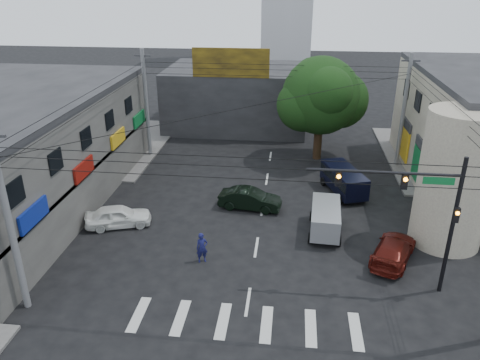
% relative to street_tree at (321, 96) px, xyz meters
% --- Properties ---
extents(ground, '(160.00, 160.00, 0.00)m').
position_rel_street_tree_xyz_m(ground, '(-4.00, -17.00, -5.47)').
color(ground, black).
rests_on(ground, ground).
extents(sidewalk_far_left, '(16.00, 16.00, 0.15)m').
position_rel_street_tree_xyz_m(sidewalk_far_left, '(-22.00, 1.00, -5.40)').
color(sidewalk_far_left, '#514F4C').
rests_on(sidewalk_far_left, ground).
extents(corner_column, '(4.00, 4.00, 8.00)m').
position_rel_street_tree_xyz_m(corner_column, '(7.00, -13.00, -1.47)').
color(corner_column, gray).
rests_on(corner_column, ground).
extents(building_far, '(14.00, 10.00, 6.00)m').
position_rel_street_tree_xyz_m(building_far, '(-8.00, 9.00, -2.47)').
color(building_far, '#232326').
rests_on(building_far, ground).
extents(billboard, '(7.00, 0.30, 2.60)m').
position_rel_street_tree_xyz_m(billboard, '(-8.00, 4.10, 1.83)').
color(billboard, olive).
rests_on(billboard, building_far).
extents(street_tree, '(6.40, 6.40, 8.70)m').
position_rel_street_tree_xyz_m(street_tree, '(0.00, 0.00, 0.00)').
color(street_tree, black).
rests_on(street_tree, ground).
extents(traffic_gantry, '(7.10, 0.35, 7.20)m').
position_rel_street_tree_xyz_m(traffic_gantry, '(3.82, -18.00, -0.64)').
color(traffic_gantry, black).
rests_on(traffic_gantry, ground).
extents(utility_pole_near_left, '(0.32, 0.32, 9.20)m').
position_rel_street_tree_xyz_m(utility_pole_near_left, '(-14.50, -21.50, -0.87)').
color(utility_pole_near_left, '#59595B').
rests_on(utility_pole_near_left, ground).
extents(utility_pole_far_left, '(0.32, 0.32, 9.20)m').
position_rel_street_tree_xyz_m(utility_pole_far_left, '(-14.50, -1.00, -0.87)').
color(utility_pole_far_left, '#59595B').
rests_on(utility_pole_far_left, ground).
extents(utility_pole_far_right, '(0.32, 0.32, 9.20)m').
position_rel_street_tree_xyz_m(utility_pole_far_right, '(6.50, -1.00, -0.87)').
color(utility_pole_far_right, '#59595B').
rests_on(utility_pole_far_right, ground).
extents(dark_sedan, '(2.46, 4.56, 1.39)m').
position_rel_street_tree_xyz_m(dark_sedan, '(-4.85, -10.09, -4.78)').
color(dark_sedan, black).
rests_on(dark_sedan, ground).
extents(white_compact, '(4.05, 5.03, 1.38)m').
position_rel_street_tree_xyz_m(white_compact, '(-12.85, -13.45, -4.78)').
color(white_compact, white).
rests_on(white_compact, ground).
extents(maroon_sedan, '(5.10, 5.86, 1.32)m').
position_rel_street_tree_xyz_m(maroon_sedan, '(3.63, -15.44, -4.82)').
color(maroon_sedan, '#4A0F0A').
rests_on(maroon_sedan, ground).
extents(silver_minivan, '(4.24, 2.16, 1.74)m').
position_rel_street_tree_xyz_m(silver_minivan, '(0.03, -12.78, -4.60)').
color(silver_minivan, gray).
rests_on(silver_minivan, ground).
extents(navy_van, '(5.73, 4.61, 1.86)m').
position_rel_street_tree_xyz_m(navy_van, '(1.63, -6.91, -4.54)').
color(navy_van, black).
rests_on(navy_van, ground).
extents(traffic_officer, '(0.93, 0.86, 1.75)m').
position_rel_street_tree_xyz_m(traffic_officer, '(-6.86, -16.79, -4.60)').
color(traffic_officer, '#131545').
rests_on(traffic_officer, ground).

